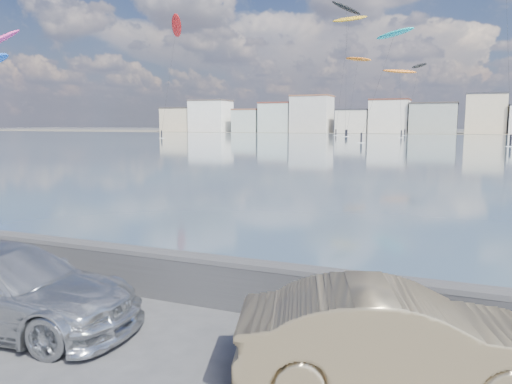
# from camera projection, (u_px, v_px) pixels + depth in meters

# --- Properties ---
(ground) EXTENTS (700.00, 700.00, 0.00)m
(ground) POSITION_uv_depth(u_px,v_px,m) (101.00, 357.00, 7.96)
(ground) COLOR #333335
(ground) RESTS_ON ground
(bay_water) EXTENTS (500.00, 177.00, 0.00)m
(bay_water) POSITION_uv_depth(u_px,v_px,m) (435.00, 143.00, 91.53)
(bay_water) COLOR #33435F
(bay_water) RESTS_ON ground
(far_shore_strip) EXTENTS (500.00, 60.00, 0.00)m
(far_shore_strip) POSITION_uv_depth(u_px,v_px,m) (452.00, 133.00, 190.63)
(far_shore_strip) COLOR #4C473D
(far_shore_strip) RESTS_ON ground
(seawall) EXTENTS (400.00, 0.36, 1.08)m
(seawall) POSITION_uv_depth(u_px,v_px,m) (187.00, 275.00, 10.34)
(seawall) COLOR #28282B
(seawall) RESTS_ON ground
(far_buildings) EXTENTS (240.79, 13.26, 14.60)m
(far_buildings) POSITION_uv_depth(u_px,v_px,m) (455.00, 117.00, 176.52)
(far_buildings) COLOR beige
(far_buildings) RESTS_ON ground
(car_silver) EXTENTS (5.33, 2.63, 1.49)m
(car_silver) POSITION_uv_depth(u_px,v_px,m) (5.00, 287.00, 9.03)
(car_silver) COLOR silver
(car_silver) RESTS_ON ground
(car_champagne) EXTENTS (4.67, 2.83, 1.45)m
(car_champagne) POSITION_uv_depth(u_px,v_px,m) (396.00, 338.00, 6.94)
(car_champagne) COLOR tan
(car_champagne) RESTS_ON ground
(kitesurfer_1) EXTENTS (6.25, 14.14, 23.13)m
(kitesurfer_1) POSITION_uv_depth(u_px,v_px,m) (419.00, 66.00, 154.68)
(kitesurfer_1) COLOR black
(kitesurfer_1) RESTS_ON ground
(kitesurfer_2) EXTENTS (10.05, 17.82, 22.77)m
(kitesurfer_2) POSITION_uv_depth(u_px,v_px,m) (394.00, 34.00, 101.16)
(kitesurfer_2) COLOR #19BFBF
(kitesurfer_2) RESTS_ON ground
(kitesurfer_4) EXTENTS (8.85, 15.24, 38.18)m
(kitesurfer_4) POSITION_uv_depth(u_px,v_px,m) (347.00, 9.00, 141.76)
(kitesurfer_4) COLOR black
(kitesurfer_4) RESTS_ON ground
(kitesurfer_5) EXTENTS (9.75, 17.59, 19.01)m
(kitesurfer_5) POSITION_uv_depth(u_px,v_px,m) (400.00, 72.00, 138.80)
(kitesurfer_5) COLOR orange
(kitesurfer_5) RESTS_ON ground
(kitesurfer_11) EXTENTS (10.01, 18.33, 24.44)m
(kitesurfer_11) POSITION_uv_depth(u_px,v_px,m) (358.00, 60.00, 151.61)
(kitesurfer_11) COLOR orange
(kitesurfer_11) RESTS_ON ground
(kitesurfer_13) EXTENTS (6.96, 17.55, 32.49)m
(kitesurfer_13) POSITION_uv_depth(u_px,v_px,m) (176.00, 27.00, 132.96)
(kitesurfer_13) COLOR red
(kitesurfer_13) RESTS_ON ground
(kitesurfer_14) EXTENTS (11.10, 12.94, 37.24)m
(kitesurfer_14) POSITION_uv_depth(u_px,v_px,m) (349.00, 20.00, 154.31)
(kitesurfer_14) COLOR #BF8C19
(kitesurfer_14) RESTS_ON ground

